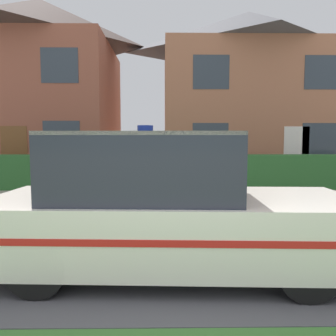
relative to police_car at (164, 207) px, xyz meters
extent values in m
cube|color=#4C4C51|center=(0.03, 1.67, -0.77)|extent=(28.00, 5.82, 0.01)
cube|color=#2D662D|center=(0.10, 6.67, -0.23)|extent=(15.29, 0.72, 1.10)
cylinder|color=black|center=(1.40, -0.80, -0.45)|extent=(0.63, 0.23, 0.63)
cylinder|color=black|center=(1.46, 0.67, -0.45)|extent=(0.63, 0.23, 0.63)
cylinder|color=black|center=(-1.26, -0.68, -0.45)|extent=(0.63, 0.23, 0.63)
cylinder|color=black|center=(-1.20, 0.79, -0.45)|extent=(0.63, 0.23, 0.63)
cube|color=silver|center=(0.10, 0.00, -0.23)|extent=(4.37, 1.86, 0.73)
cube|color=#232833|center=(-0.22, 0.01, 0.51)|extent=(2.15, 1.59, 0.76)
cube|color=silver|center=(-0.22, 0.01, 0.87)|extent=(2.15, 1.59, 0.04)
cube|color=red|center=(0.06, -0.84, -0.17)|extent=(4.08, 0.18, 0.07)
cube|color=red|center=(0.14, 0.84, -0.17)|extent=(4.08, 0.18, 0.07)
cylinder|color=#1933A5|center=(-0.22, 0.01, 0.93)|extent=(0.18, 0.18, 0.08)
cube|color=#93513D|center=(-5.68, 11.80, 2.17)|extent=(6.50, 6.18, 5.88)
pyramid|color=#473833|center=(-5.68, 11.80, 6.18)|extent=(6.82, 6.49, 2.13)
cube|color=brown|center=(-5.70, 8.70, 0.27)|extent=(1.00, 0.02, 2.10)
cube|color=#333D47|center=(-3.90, 8.70, 0.87)|extent=(1.40, 0.02, 1.30)
cube|color=#333D47|center=(-3.90, 8.70, 3.58)|extent=(1.40, 0.02, 1.30)
cube|color=#A86B4C|center=(3.99, 11.90, 2.05)|extent=(7.85, 5.85, 5.64)
pyramid|color=#56565B|center=(3.99, 11.90, 5.81)|extent=(8.24, 6.15, 1.89)
cube|color=white|center=(5.23, 8.97, 0.27)|extent=(1.00, 0.02, 2.10)
cube|color=#333D47|center=(1.83, 8.97, 0.80)|extent=(1.40, 0.02, 1.30)
cube|color=#333D47|center=(6.15, 8.97, 0.80)|extent=(1.40, 0.02, 1.30)
cube|color=#333D47|center=(1.83, 8.97, 3.40)|extent=(1.40, 0.02, 1.30)
cube|color=#333D47|center=(6.15, 8.97, 3.40)|extent=(1.40, 0.02, 1.30)
camera|label=1|loc=(0.00, -3.86, 0.81)|focal=35.00mm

